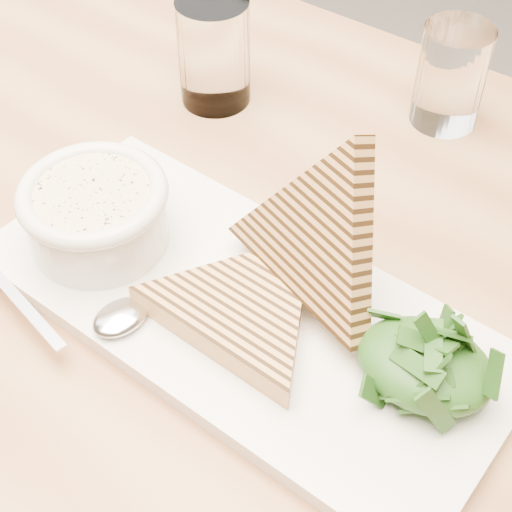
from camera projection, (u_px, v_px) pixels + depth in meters
The scene contains 15 objects.
floor at pixel (123, 510), 1.27m from camera, with size 6.00×6.00×0.00m, color slate.
table_top at pixel (236, 288), 0.65m from camera, with size 1.16×0.77×0.04m, color #A5794B.
table_leg_bl at pixel (65, 178), 1.29m from camera, with size 0.06×0.06×0.70m, color #A5794B.
platter at pixel (243, 310), 0.60m from camera, with size 0.41×0.19×0.02m, color white.
soup_bowl at pixel (98, 220), 0.62m from camera, with size 0.11×0.11×0.04m, color white.
soup at pixel (92, 196), 0.60m from camera, with size 0.09×0.09×0.01m, color beige.
bowl_rim at pixel (92, 194), 0.60m from camera, with size 0.12×0.12×0.01m, color white.
sandwich_flat at pixel (243, 309), 0.57m from camera, with size 0.17×0.17×0.02m, color tan, non-canonical shape.
sandwich_lean at pixel (317, 238), 0.56m from camera, with size 0.17×0.17×0.09m, color tan, non-canonical shape.
salad_base at pixel (425, 365), 0.53m from camera, with size 0.10×0.08×0.04m, color black.
arugula_pile at pixel (427, 358), 0.52m from camera, with size 0.11×0.10×0.05m, color #30651F, non-canonical shape.
spoon_bowl at pixel (120, 317), 0.57m from camera, with size 0.03×0.04×0.01m, color silver.
spoon_handle at pixel (22, 304), 0.59m from camera, with size 0.11×0.01×0.00m, color silver.
glass_near at pixel (214, 52), 0.75m from camera, with size 0.07×0.07×0.11m, color white.
glass_far at pixel (451, 76), 0.73m from camera, with size 0.06×0.06×0.10m, color white.
Camera 1 is at (0.46, -0.38, 1.21)m, focal length 55.00 mm.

